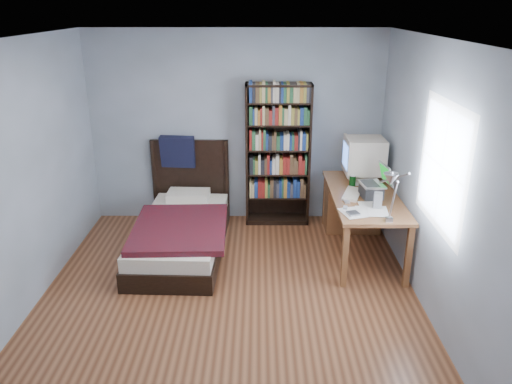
% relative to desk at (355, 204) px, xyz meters
% --- Properties ---
extents(room, '(4.20, 4.24, 2.50)m').
position_rel_desk_xyz_m(room, '(-1.48, -1.54, 0.83)').
color(room, '#572E19').
rests_on(room, ground).
extents(desk, '(0.75, 1.69, 0.73)m').
position_rel_desk_xyz_m(desk, '(0.00, 0.00, 0.00)').
color(desk, brown).
rests_on(desk, floor).
extents(crt_monitor, '(0.47, 0.45, 0.53)m').
position_rel_desk_xyz_m(crt_monitor, '(0.07, 0.02, 0.61)').
color(crt_monitor, beige).
rests_on(crt_monitor, desk).
extents(laptop, '(0.35, 0.35, 0.39)m').
position_rel_desk_xyz_m(laptop, '(0.07, -0.57, 0.42)').
color(laptop, '#2D2D30').
rests_on(laptop, desk).
extents(desk_lamp, '(0.26, 0.57, 0.68)m').
position_rel_desk_xyz_m(desk_lamp, '(-0.04, -1.64, 0.85)').
color(desk_lamp, '#99999E').
rests_on(desk_lamp, desk).
extents(keyboard, '(0.30, 0.45, 0.04)m').
position_rel_desk_xyz_m(keyboard, '(-0.15, -0.51, 0.33)').
color(keyboard, beige).
rests_on(keyboard, desk).
extents(speaker, '(0.11, 0.11, 0.18)m').
position_rel_desk_xyz_m(speaker, '(0.06, -0.90, 0.40)').
color(speaker, gray).
rests_on(speaker, desk).
extents(soda_can, '(0.07, 0.07, 0.13)m').
position_rel_desk_xyz_m(soda_can, '(-0.10, -0.23, 0.38)').
color(soda_can, '#07330C').
rests_on(soda_can, desk).
extents(mouse, '(0.07, 0.12, 0.04)m').
position_rel_desk_xyz_m(mouse, '(-0.04, -0.18, 0.33)').
color(mouse, silver).
rests_on(mouse, desk).
extents(phone_silver, '(0.06, 0.11, 0.02)m').
position_rel_desk_xyz_m(phone_silver, '(-0.25, -0.73, 0.32)').
color(phone_silver, silver).
rests_on(phone_silver, desk).
extents(phone_grey, '(0.06, 0.09, 0.02)m').
position_rel_desk_xyz_m(phone_grey, '(-0.29, -0.91, 0.32)').
color(phone_grey, gray).
rests_on(phone_grey, desk).
extents(external_drive, '(0.14, 0.14, 0.02)m').
position_rel_desk_xyz_m(external_drive, '(-0.23, -1.07, 0.32)').
color(external_drive, gray).
rests_on(external_drive, desk).
extents(bookshelf, '(0.83, 0.30, 1.85)m').
position_rel_desk_xyz_m(bookshelf, '(-0.96, 0.40, 0.51)').
color(bookshelf, black).
rests_on(bookshelf, floor).
extents(bed, '(1.08, 2.07, 1.16)m').
position_rel_desk_xyz_m(bed, '(-2.12, -0.40, -0.16)').
color(bed, black).
rests_on(bed, floor).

